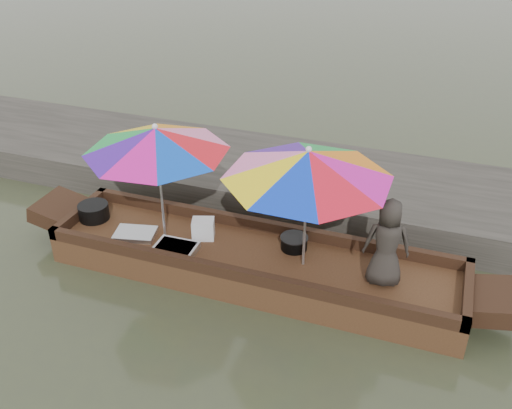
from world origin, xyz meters
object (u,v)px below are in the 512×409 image
(cooking_pot, at_px, (94,212))
(vendor, at_px, (387,243))
(umbrella_bow, at_px, (160,183))
(charcoal_grill, at_px, (294,243))
(umbrella_stern, at_px, (306,209))
(supply_bag, at_px, (203,229))
(tray_scallop, at_px, (135,234))
(boat_hull, at_px, (253,265))
(tray_crayfish, at_px, (176,248))

(cooking_pot, xyz_separation_m, vendor, (3.92, -0.07, 0.43))
(umbrella_bow, bearing_deg, cooking_pot, 177.73)
(charcoal_grill, bearing_deg, umbrella_bow, -170.47)
(umbrella_stern, bearing_deg, supply_bag, 174.85)
(tray_scallop, bearing_deg, boat_hull, 5.33)
(cooking_pot, bearing_deg, umbrella_stern, -0.84)
(boat_hull, relative_size, supply_bag, 18.43)
(charcoal_grill, height_order, supply_bag, supply_bag)
(tray_scallop, height_order, charcoal_grill, charcoal_grill)
(boat_hull, distance_m, tray_crayfish, 0.99)
(tray_crayfish, height_order, vendor, vendor)
(tray_scallop, xyz_separation_m, umbrella_bow, (0.36, 0.15, 0.74))
(cooking_pot, distance_m, umbrella_stern, 3.05)
(vendor, bearing_deg, tray_crayfish, -3.66)
(umbrella_stern, bearing_deg, boat_hull, 180.00)
(charcoal_grill, bearing_deg, cooking_pot, -175.12)
(tray_crayfish, bearing_deg, charcoal_grill, 22.59)
(cooking_pot, distance_m, umbrella_bow, 1.29)
(cooking_pot, bearing_deg, boat_hull, -1.07)
(tray_scallop, bearing_deg, vendor, 2.26)
(cooking_pot, bearing_deg, supply_bag, 2.87)
(boat_hull, height_order, umbrella_stern, umbrella_stern)
(cooking_pot, bearing_deg, umbrella_bow, -2.27)
(boat_hull, bearing_deg, cooking_pot, 178.93)
(tray_crayfish, bearing_deg, tray_scallop, 168.11)
(cooking_pot, relative_size, tray_crayfish, 0.78)
(cooking_pot, bearing_deg, vendor, -0.96)
(boat_hull, xyz_separation_m, umbrella_bow, (-1.23, 0.00, 0.95))
(cooking_pot, bearing_deg, tray_scallop, -14.37)
(cooking_pot, distance_m, supply_bag, 1.60)
(boat_hull, relative_size, umbrella_bow, 2.91)
(tray_scallop, distance_m, charcoal_grill, 2.07)
(vendor, bearing_deg, umbrella_bow, -10.12)
(vendor, bearing_deg, boat_hull, -10.47)
(umbrella_bow, bearing_deg, tray_crayfish, -43.22)
(cooking_pot, height_order, supply_bag, supply_bag)
(charcoal_grill, distance_m, umbrella_bow, 1.83)
(charcoal_grill, distance_m, vendor, 1.28)
(supply_bag, relative_size, vendor, 0.26)
(cooking_pot, distance_m, tray_crayfish, 1.45)
(cooking_pot, relative_size, umbrella_bow, 0.23)
(cooking_pot, xyz_separation_m, charcoal_grill, (2.77, 0.24, -0.03))
(boat_hull, relative_size, charcoal_grill, 15.59)
(tray_crayfish, height_order, tray_scallop, tray_crayfish)
(tray_crayfish, bearing_deg, vendor, 6.01)
(tray_crayfish, relative_size, supply_bag, 1.86)
(vendor, distance_m, umbrella_bow, 2.83)
(tray_scallop, distance_m, umbrella_bow, 0.84)
(boat_hull, bearing_deg, charcoal_grill, 32.36)
(boat_hull, xyz_separation_m, tray_crayfish, (-0.92, -0.29, 0.22))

